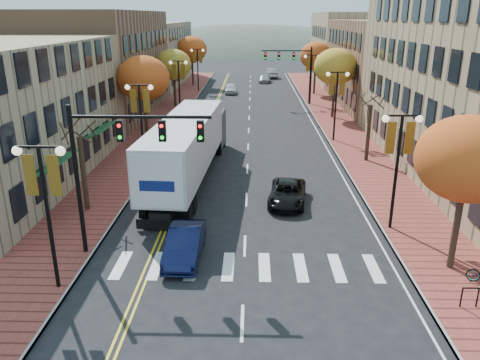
{
  "coord_description": "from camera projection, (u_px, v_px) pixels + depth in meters",
  "views": [
    {
      "loc": [
        0.28,
        -16.25,
        10.52
      ],
      "look_at": [
        -0.32,
        7.33,
        2.2
      ],
      "focal_mm": 35.0,
      "sensor_mm": 36.0,
      "label": 1
    }
  ],
  "objects": [
    {
      "name": "tree_left_b",
      "position": [
        143.0,
        78.0,
        39.86
      ],
      "size": [
        4.48,
        4.48,
        7.21
      ],
      "color": "#382619",
      "rests_on": "sidewalk_left"
    },
    {
      "name": "building_right_far",
      "position": [
        363.0,
        48.0,
        76.89
      ],
      "size": [
        15.0,
        20.0,
        11.0
      ],
      "primitive_type": "cube",
      "color": "#9E8966",
      "rests_on": "ground"
    },
    {
      "name": "lamp_right_c",
      "position": [
        311.0,
        70.0,
        56.81
      ],
      "size": [
        1.96,
        0.36,
        6.05
      ],
      "color": "black",
      "rests_on": "ground"
    },
    {
      "name": "lamp_left_c",
      "position": [
        179.0,
        77.0,
        49.63
      ],
      "size": [
        1.96,
        0.36,
        6.05
      ],
      "color": "black",
      "rests_on": "ground"
    },
    {
      "name": "sidewalk_right",
      "position": [
        334.0,
        120.0,
        49.23
      ],
      "size": [
        4.0,
        85.0,
        0.15
      ],
      "primitive_type": "cube",
      "color": "brown",
      "rests_on": "ground"
    },
    {
      "name": "building_right_mid",
      "position": [
        403.0,
        64.0,
        56.32
      ],
      "size": [
        15.0,
        24.0,
        10.0
      ],
      "primitive_type": "cube",
      "color": "brown",
      "rests_on": "ground"
    },
    {
      "name": "tree_right_a",
      "position": [
        468.0,
        159.0,
        18.82
      ],
      "size": [
        4.16,
        4.16,
        6.69
      ],
      "color": "#382619",
      "rests_on": "sidewalk_right"
    },
    {
      "name": "tree_right_c",
      "position": [
        335.0,
        67.0,
        48.85
      ],
      "size": [
        4.48,
        4.48,
        7.21
      ],
      "color": "#382619",
      "rests_on": "sidewalk_right"
    },
    {
      "name": "tree_left_d",
      "position": [
        192.0,
        49.0,
        71.86
      ],
      "size": [
        4.61,
        4.61,
        7.42
      ],
      "color": "#382619",
      "rests_on": "sidewalk_left"
    },
    {
      "name": "tree_right_b",
      "position": [
        368.0,
        133.0,
        34.83
      ],
      "size": [
        0.28,
        0.28,
        4.2
      ],
      "color": "#382619",
      "rests_on": "sidewalk_right"
    },
    {
      "name": "tree_right_d",
      "position": [
        316.0,
        56.0,
        63.99
      ],
      "size": [
        4.35,
        4.35,
        7.0
      ],
      "color": "#382619",
      "rests_on": "sidewalk_right"
    },
    {
      "name": "car_far_oncoming",
      "position": [
        271.0,
        73.0,
        83.21
      ],
      "size": [
        2.15,
        5.13,
        1.65
      ],
      "primitive_type": "imported",
      "rotation": [
        0.0,
        0.0,
        3.22
      ],
      "color": "#ACACB4",
      "rests_on": "ground"
    },
    {
      "name": "lamp_right_b",
      "position": [
        336.0,
        93.0,
        39.84
      ],
      "size": [
        1.96,
        0.36,
        6.05
      ],
      "color": "black",
      "rests_on": "ground"
    },
    {
      "name": "traffic_mast_far",
      "position": [
        295.0,
        64.0,
        56.65
      ],
      "size": [
        6.1,
        0.34,
        7.0
      ],
      "color": "black",
      "rests_on": "ground"
    },
    {
      "name": "navy_sedan",
      "position": [
        185.0,
        244.0,
        21.27
      ],
      "size": [
        1.58,
        4.3,
        1.41
      ],
      "primitive_type": "imported",
      "rotation": [
        0.0,
        0.0,
        -0.02
      ],
      "color": "black",
      "rests_on": "ground"
    },
    {
      "name": "traffic_mast_near",
      "position": [
        118.0,
        153.0,
        20.15
      ],
      "size": [
        6.1,
        0.35,
        7.0
      ],
      "color": "black",
      "rests_on": "ground"
    },
    {
      "name": "car_far_white",
      "position": [
        231.0,
        89.0,
        66.5
      ],
      "size": [
        1.81,
        4.1,
        1.37
      ],
      "primitive_type": "imported",
      "rotation": [
        0.0,
        0.0,
        0.05
      ],
      "color": "silver",
      "rests_on": "ground"
    },
    {
      "name": "lamp_left_b",
      "position": [
        141.0,
        110.0,
        32.66
      ],
      "size": [
        1.96,
        0.36,
        6.05
      ],
      "color": "black",
      "rests_on": "ground"
    },
    {
      "name": "tree_left_c",
      "position": [
        173.0,
        64.0,
        55.07
      ],
      "size": [
        4.16,
        4.16,
        6.69
      ],
      "color": "#382619",
      "rests_on": "sidewalk_left"
    },
    {
      "name": "semi_truck",
      "position": [
        190.0,
        142.0,
        30.97
      ],
      "size": [
        3.86,
        17.74,
        4.4
      ],
      "rotation": [
        0.0,
        0.0,
        -0.06
      ],
      "color": "black",
      "rests_on": "ground"
    },
    {
      "name": "sidewalk_left",
      "position": [
        164.0,
        119.0,
        49.66
      ],
      "size": [
        4.0,
        85.0,
        0.15
      ],
      "primitive_type": "cube",
      "color": "brown",
      "rests_on": "ground"
    },
    {
      "name": "lamp_right_a",
      "position": [
        399.0,
        150.0,
        22.88
      ],
      "size": [
        1.96,
        0.36,
        6.05
      ],
      "color": "black",
      "rests_on": "ground"
    },
    {
      "name": "lamp_left_a",
      "position": [
        44.0,
        191.0,
        17.58
      ],
      "size": [
        1.96,
        0.36,
        6.05
      ],
      "color": "black",
      "rests_on": "ground"
    },
    {
      "name": "building_left_far",
      "position": [
        145.0,
        53.0,
        75.16
      ],
      "size": [
        12.0,
        26.0,
        9.5
      ],
      "primitive_type": "cube",
      "color": "#9E8966",
      "rests_on": "ground"
    },
    {
      "name": "building_left_mid",
      "position": [
        95.0,
        64.0,
        51.34
      ],
      "size": [
        12.0,
        24.0,
        11.0
      ],
      "primitive_type": "cube",
      "color": "brown",
      "rests_on": "ground"
    },
    {
      "name": "lamp_left_d",
      "position": [
        198.0,
        62.0,
        66.6
      ],
      "size": [
        1.96,
        0.36,
        6.05
      ],
      "color": "black",
      "rests_on": "ground"
    },
    {
      "name": "car_far_silver",
      "position": [
        265.0,
        79.0,
        77.44
      ],
      "size": [
        2.25,
        4.46,
        1.24
      ],
      "primitive_type": "imported",
      "rotation": [
        0.0,
        0.0,
        -0.12
      ],
      "color": "#93939A",
      "rests_on": "ground"
    },
    {
      "name": "ground",
      "position": [
        243.0,
        292.0,
        18.83
      ],
      "size": [
        200.0,
        200.0,
        0.0
      ],
      "primitive_type": "plane",
      "color": "black",
      "rests_on": "ground"
    },
    {
      "name": "black_suv",
      "position": [
        287.0,
        193.0,
        27.55
      ],
      "size": [
        2.64,
        4.73,
        1.25
      ],
      "primitive_type": "imported",
      "rotation": [
        0.0,
        0.0,
        -0.13
      ],
      "color": "black",
      "rests_on": "ground"
    },
    {
      "name": "tree_left_a",
      "position": [
        84.0,
        174.0,
        25.84
      ],
      "size": [
        0.28,
        0.28,
        4.2
      ],
      "color": "#382619",
      "rests_on": "sidewalk_left"
    }
  ]
}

